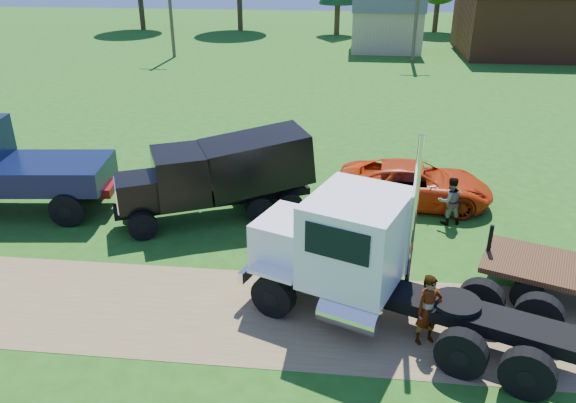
# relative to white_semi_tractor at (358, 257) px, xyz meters

# --- Properties ---
(ground) EXTENTS (140.00, 140.00, 0.00)m
(ground) POSITION_rel_white_semi_tractor_xyz_m (-1.36, -0.42, -1.72)
(ground) COLOR #235111
(ground) RESTS_ON ground
(dirt_track) EXTENTS (120.00, 4.20, 0.01)m
(dirt_track) POSITION_rel_white_semi_tractor_xyz_m (-1.36, -0.42, -1.71)
(dirt_track) COLOR brown
(dirt_track) RESTS_ON ground
(white_semi_tractor) EXTENTS (8.41, 5.38, 5.03)m
(white_semi_tractor) POSITION_rel_white_semi_tractor_xyz_m (0.00, 0.00, 0.00)
(white_semi_tractor) COLOR black
(white_semi_tractor) RESTS_ON ground
(black_dump_truck) EXTENTS (7.00, 4.68, 3.04)m
(black_dump_truck) POSITION_rel_white_semi_tractor_xyz_m (-4.78, 5.37, -0.05)
(black_dump_truck) COLOR black
(black_dump_truck) RESTS_ON ground
(orange_pickup) EXTENTS (5.83, 2.92, 1.58)m
(orange_pickup) POSITION_rel_white_semi_tractor_xyz_m (2.22, 7.21, -0.93)
(orange_pickup) COLOR red
(orange_pickup) RESTS_ON ground
(spectator_a) EXTENTS (0.83, 0.73, 1.91)m
(spectator_a) POSITION_rel_white_semi_tractor_xyz_m (1.75, -1.08, -0.76)
(spectator_a) COLOR #999999
(spectator_a) RESTS_ON ground
(spectator_b) EXTENTS (0.97, 0.82, 1.75)m
(spectator_b) POSITION_rel_white_semi_tractor_xyz_m (3.26, 5.62, -0.84)
(spectator_b) COLOR #999999
(spectator_b) RESTS_ON ground
(brick_building) EXTENTS (15.40, 10.40, 5.30)m
(brick_building) POSITION_rel_white_semi_tractor_xyz_m (16.64, 39.58, 0.94)
(brick_building) COLOR brown
(brick_building) RESTS_ON ground
(tan_shed) EXTENTS (6.20, 5.40, 4.70)m
(tan_shed) POSITION_rel_white_semi_tractor_xyz_m (2.64, 39.58, 0.71)
(tan_shed) COLOR #A28265
(tan_shed) RESTS_ON ground
(utility_poles) EXTENTS (42.20, 0.28, 9.00)m
(utility_poles) POSITION_rel_white_semi_tractor_xyz_m (4.64, 34.58, 2.99)
(utility_poles) COLOR brown
(utility_poles) RESTS_ON ground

